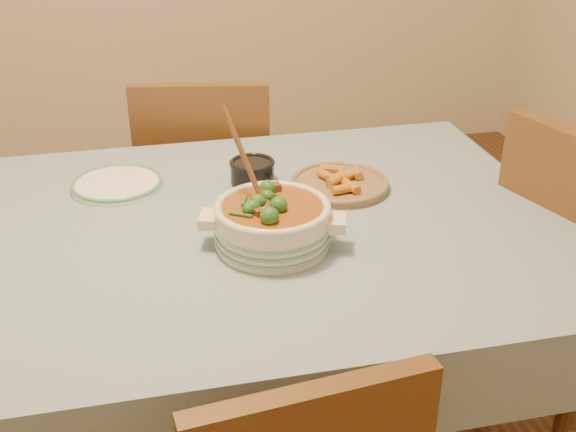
% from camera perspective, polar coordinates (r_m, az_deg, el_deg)
% --- Properties ---
extents(dining_table, '(1.68, 1.08, 0.76)m').
position_cam_1_polar(dining_table, '(1.69, -6.71, -3.76)').
color(dining_table, brown).
rests_on(dining_table, floor).
extents(stew_casserole, '(0.32, 0.30, 0.29)m').
position_cam_1_polar(stew_casserole, '(1.53, -1.25, -0.37)').
color(stew_casserole, beige).
rests_on(stew_casserole, dining_table).
extents(white_plate, '(0.28, 0.28, 0.02)m').
position_cam_1_polar(white_plate, '(1.87, -13.36, 2.48)').
color(white_plate, white).
rests_on(white_plate, dining_table).
extents(condiment_bowl, '(0.14, 0.14, 0.06)m').
position_cam_1_polar(condiment_bowl, '(1.84, -2.84, 3.61)').
color(condiment_bowl, black).
rests_on(condiment_bowl, dining_table).
extents(fried_plate, '(0.29, 0.29, 0.04)m').
position_cam_1_polar(fried_plate, '(1.82, 4.11, 2.67)').
color(fried_plate, '#846249').
rests_on(fried_plate, dining_table).
extents(chair_far, '(0.49, 0.49, 0.90)m').
position_cam_1_polar(chair_far, '(2.42, -6.40, 2.18)').
color(chair_far, brown).
rests_on(chair_far, floor).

